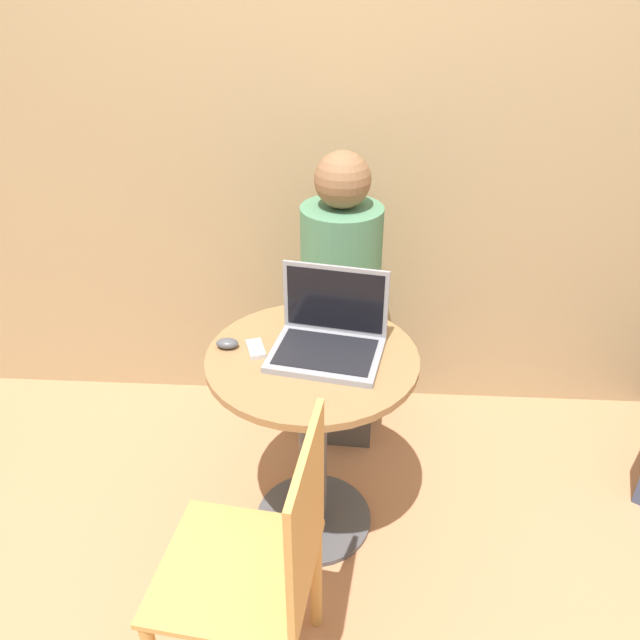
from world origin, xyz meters
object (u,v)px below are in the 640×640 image
object	(u,v)px
cell_phone	(256,349)
chair_empty	(262,569)
person_seated	(341,322)
laptop	(329,336)

from	to	relation	value
cell_phone	chair_empty	distance (m)	0.66
cell_phone	person_seated	distance (m)	0.65
cell_phone	person_seated	size ratio (longest dim) A/B	0.09
laptop	chair_empty	world-z (taller)	laptop
cell_phone	chair_empty	world-z (taller)	chair_empty
laptop	person_seated	distance (m)	0.60
chair_empty	person_seated	world-z (taller)	person_seated
person_seated	laptop	bearing A→B (deg)	-92.71
laptop	cell_phone	distance (m)	0.23
laptop	person_seated	xyz separation A→B (m)	(0.03, 0.53, -0.27)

